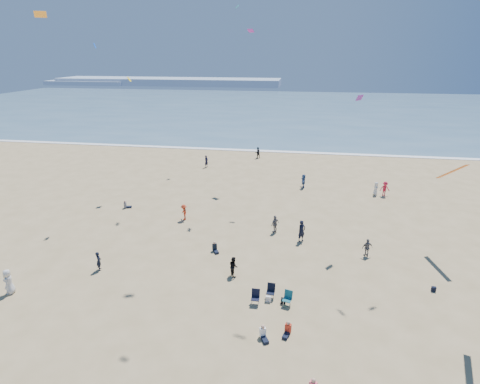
# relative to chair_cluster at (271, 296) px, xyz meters

# --- Properties ---
(ground) EXTENTS (220.00, 220.00, 0.00)m
(ground) POSITION_rel_chair_cluster_xyz_m (-4.36, -5.82, -0.50)
(ground) COLOR tan
(ground) RESTS_ON ground
(ocean) EXTENTS (220.00, 100.00, 0.06)m
(ocean) POSITION_rel_chair_cluster_xyz_m (-4.36, 89.18, -0.47)
(ocean) COLOR #476B84
(ocean) RESTS_ON ground
(surf_line) EXTENTS (220.00, 1.20, 0.08)m
(surf_line) POSITION_rel_chair_cluster_xyz_m (-4.36, 39.18, -0.46)
(surf_line) COLOR white
(surf_line) RESTS_ON ground
(headland_far) EXTENTS (110.00, 20.00, 3.20)m
(headland_far) POSITION_rel_chair_cluster_xyz_m (-64.36, 164.18, 1.10)
(headland_far) COLOR #7A8EA8
(headland_far) RESTS_ON ground
(headland_near) EXTENTS (40.00, 14.00, 2.00)m
(headland_near) POSITION_rel_chair_cluster_xyz_m (-104.36, 159.18, 0.50)
(headland_near) COLOR #7A8EA8
(headland_near) RESTS_ON ground
(standing_flyers) EXTENTS (32.75, 51.16, 1.90)m
(standing_flyers) POSITION_rel_chair_cluster_xyz_m (1.22, 7.81, 0.34)
(standing_flyers) COLOR black
(standing_flyers) RESTS_ON ground
(seated_group) EXTENTS (19.61, 20.58, 0.84)m
(seated_group) POSITION_rel_chair_cluster_xyz_m (-3.54, 1.41, -0.08)
(seated_group) COLOR white
(seated_group) RESTS_ON ground
(chair_cluster) EXTENTS (2.67, 1.43, 1.00)m
(chair_cluster) POSITION_rel_chair_cluster_xyz_m (0.00, 0.00, 0.00)
(chair_cluster) COLOR black
(chair_cluster) RESTS_ON ground
(white_tote) EXTENTS (0.35, 0.20, 0.40)m
(white_tote) POSITION_rel_chair_cluster_xyz_m (-0.16, 0.11, -0.30)
(white_tote) COLOR silver
(white_tote) RESTS_ON ground
(black_backpack) EXTENTS (0.30, 0.22, 0.38)m
(black_backpack) POSITION_rel_chair_cluster_xyz_m (0.79, 0.07, -0.31)
(black_backpack) COLOR black
(black_backpack) RESTS_ON ground
(navy_bag) EXTENTS (0.28, 0.18, 0.34)m
(navy_bag) POSITION_rel_chair_cluster_xyz_m (10.73, 3.00, -0.33)
(navy_bag) COLOR black
(navy_bag) RESTS_ON ground
(kites_aloft) EXTENTS (38.40, 47.69, 27.55)m
(kites_aloft) POSITION_rel_chair_cluster_xyz_m (6.00, 5.97, 14.29)
(kites_aloft) COLOR purple
(kites_aloft) RESTS_ON ground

